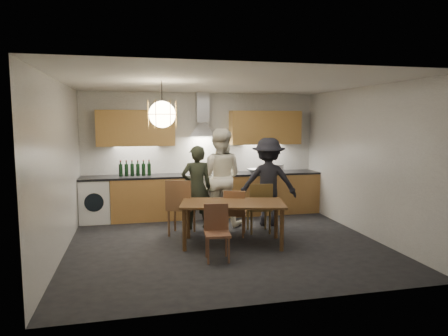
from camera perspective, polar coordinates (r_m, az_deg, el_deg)
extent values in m
plane|color=black|center=(6.69, 0.17, -10.67)|extent=(5.00, 5.00, 0.00)
cube|color=silver|center=(8.62, -3.21, 2.04)|extent=(5.00, 0.02, 2.60)
cube|color=silver|center=(4.28, 6.98, -2.71)|extent=(5.00, 0.02, 2.60)
cube|color=silver|center=(6.35, -22.38, -0.11)|extent=(0.02, 4.50, 2.60)
cube|color=silver|center=(7.40, 19.39, 0.90)|extent=(0.02, 4.50, 2.60)
cube|color=silver|center=(6.42, 0.17, 12.08)|extent=(5.00, 4.50, 0.02)
cube|color=tan|center=(8.33, -10.83, -4.28)|extent=(1.45, 0.60, 0.86)
cube|color=tan|center=(8.82, 6.67, -3.60)|extent=(2.05, 0.60, 0.86)
cube|color=white|center=(8.36, -17.89, -4.48)|extent=(0.58, 0.58, 0.85)
cube|color=black|center=(8.25, -12.99, -1.27)|extent=(2.05, 0.62, 0.04)
cube|color=black|center=(8.75, 6.71, -0.70)|extent=(2.05, 0.62, 0.04)
cube|color=silver|center=(8.45, -2.82, -4.21)|extent=(0.90, 0.60, 0.80)
cube|color=black|center=(8.18, -2.47, -4.72)|extent=(0.78, 0.02, 0.42)
cube|color=slate|center=(8.38, -2.84, -1.26)|extent=(0.90, 0.60, 0.08)
cube|color=silver|center=(8.12, -2.52, -1.09)|extent=(0.90, 0.08, 0.04)
cube|color=tan|center=(8.30, -12.47, 5.58)|extent=(1.55, 0.35, 0.72)
cube|color=tan|center=(8.76, 5.91, 5.75)|extent=(1.55, 0.35, 0.72)
cube|color=silver|center=(8.47, -3.10, 8.66)|extent=(0.26, 0.22, 0.62)
cylinder|color=black|center=(6.15, -8.87, 9.91)|extent=(0.01, 0.01, 0.50)
sphere|color=#FFE0A5|center=(6.14, -8.82, 7.58)|extent=(0.40, 0.40, 0.40)
torus|color=gold|center=(6.14, -8.82, 7.58)|extent=(0.43, 0.43, 0.01)
cube|color=brown|center=(6.46, 1.25, -5.08)|extent=(1.79, 1.17, 0.04)
cylinder|color=brown|center=(6.24, -5.69, -8.82)|extent=(0.06, 0.06, 0.66)
cylinder|color=brown|center=(6.90, -5.13, -7.32)|extent=(0.06, 0.06, 0.66)
cylinder|color=brown|center=(6.28, 8.27, -8.77)|extent=(0.06, 0.06, 0.66)
cylinder|color=brown|center=(6.93, 7.46, -7.29)|extent=(0.06, 0.06, 0.66)
cube|color=brown|center=(7.12, -6.07, -5.63)|extent=(0.59, 0.59, 0.04)
cube|color=brown|center=(6.88, -6.57, -3.81)|extent=(0.43, 0.22, 0.49)
cylinder|color=brown|center=(7.30, -4.26, -7.33)|extent=(0.04, 0.04, 0.46)
cylinder|color=brown|center=(6.96, -5.01, -8.04)|extent=(0.04, 0.04, 0.46)
cylinder|color=brown|center=(7.40, -7.01, -7.18)|extent=(0.04, 0.04, 0.46)
cylinder|color=brown|center=(7.06, -7.89, -7.86)|extent=(0.04, 0.04, 0.46)
cube|color=brown|center=(7.03, 1.62, -6.47)|extent=(0.48, 0.48, 0.04)
cube|color=brown|center=(6.82, 1.48, -4.98)|extent=(0.36, 0.16, 0.41)
cylinder|color=brown|center=(7.21, 2.93, -7.84)|extent=(0.03, 0.03, 0.38)
cylinder|color=brown|center=(6.92, 2.74, -8.46)|extent=(0.03, 0.03, 0.38)
cylinder|color=brown|center=(7.24, 0.54, -7.77)|extent=(0.03, 0.03, 0.38)
cylinder|color=brown|center=(6.95, 0.24, -8.38)|extent=(0.03, 0.03, 0.38)
cube|color=brown|center=(7.26, 4.99, -5.73)|extent=(0.45, 0.45, 0.04)
cube|color=brown|center=(7.03, 5.34, -4.11)|extent=(0.41, 0.08, 0.45)
cylinder|color=brown|center=(7.50, 5.94, -7.13)|extent=(0.04, 0.04, 0.42)
cylinder|color=brown|center=(7.19, 6.56, -7.75)|extent=(0.04, 0.04, 0.42)
cylinder|color=brown|center=(7.43, 3.43, -7.24)|extent=(0.04, 0.04, 0.42)
cylinder|color=brown|center=(7.12, 3.95, -7.87)|extent=(0.04, 0.04, 0.42)
cube|color=brown|center=(5.80, -0.96, -9.43)|extent=(0.39, 0.39, 0.03)
cube|color=brown|center=(5.90, -1.14, -7.00)|extent=(0.36, 0.07, 0.39)
cylinder|color=brown|center=(5.70, -2.27, -11.83)|extent=(0.03, 0.03, 0.37)
cylinder|color=brown|center=(5.98, -2.53, -10.95)|extent=(0.03, 0.03, 0.37)
cylinder|color=brown|center=(5.74, 0.70, -11.72)|extent=(0.03, 0.03, 0.37)
cylinder|color=brown|center=(6.01, 0.30, -10.85)|extent=(0.03, 0.03, 0.37)
imported|color=black|center=(7.41, -3.94, -2.79)|extent=(0.58, 0.39, 1.56)
imported|color=white|center=(7.66, -0.66, -1.31)|extent=(1.09, 0.97, 1.86)
imported|color=black|center=(7.72, 6.33, -1.95)|extent=(1.22, 0.90, 1.68)
imported|color=#B9BABD|center=(8.62, 4.51, -0.37)|extent=(0.41, 0.41, 0.08)
cylinder|color=silver|center=(8.79, 7.81, -0.06)|extent=(0.27, 0.27, 0.15)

